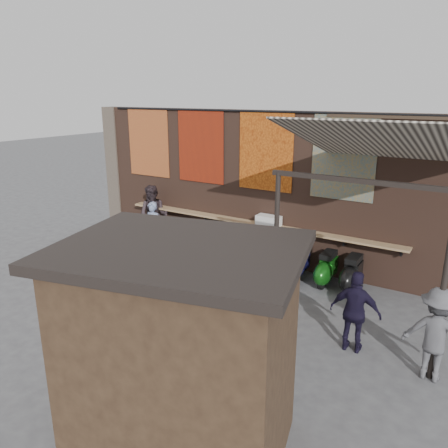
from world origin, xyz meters
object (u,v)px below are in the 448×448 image
at_px(scooter_stool_0, 161,236).
at_px(scooter_stool_9, 352,274).
at_px(scooter_stool_7, 299,263).
at_px(shopper_navy, 355,312).
at_px(shelf_box, 269,221).
at_px(diner_right, 154,216).
at_px(scooter_stool_5, 254,256).
at_px(scooter_stool_2, 195,241).
at_px(shopper_grey, 436,335).
at_px(shopper_tan, 263,269).
at_px(scooter_stool_4, 234,249).
at_px(diner_left, 153,228).
at_px(scooter_stool_3, 215,244).
at_px(market_stall, 183,358).
at_px(scooter_stool_8, 326,269).
at_px(scooter_stool_6, 276,258).
at_px(scooter_stool_1, 177,236).

height_order(scooter_stool_0, scooter_stool_9, scooter_stool_9).
distance_m(scooter_stool_7, shopper_navy, 3.20).
relative_size(shelf_box, diner_right, 0.34).
bearing_deg(scooter_stool_5, shopper_navy, -36.58).
bearing_deg(scooter_stool_0, scooter_stool_2, 1.67).
relative_size(scooter_stool_0, shopper_grey, 0.45).
bearing_deg(shopper_tan, shopper_grey, -38.82).
xyz_separation_m(scooter_stool_4, shopper_navy, (3.94, -2.52, 0.38)).
bearing_deg(shelf_box, scooter_stool_5, -122.26).
height_order(scooter_stool_9, shopper_navy, shopper_navy).
bearing_deg(scooter_stool_4, shopper_navy, -32.61).
distance_m(scooter_stool_4, diner_left, 2.40).
bearing_deg(shopper_grey, shopper_tan, -9.12).
height_order(scooter_stool_2, scooter_stool_3, scooter_stool_3).
distance_m(shopper_navy, market_stall, 3.63).
distance_m(shelf_box, shopper_navy, 4.17).
bearing_deg(scooter_stool_0, scooter_stool_8, -0.18).
bearing_deg(scooter_stool_5, scooter_stool_7, -0.35).
bearing_deg(scooter_stool_7, scooter_stool_5, 179.65).
xyz_separation_m(scooter_stool_0, scooter_stool_6, (3.76, 0.02, 0.05)).
bearing_deg(shelf_box, scooter_stool_8, -11.13).
bearing_deg(scooter_stool_6, market_stall, -75.47).
bearing_deg(scooter_stool_0, shopper_grey, -18.39).
height_order(shelf_box, shopper_tan, shopper_tan).
relative_size(scooter_stool_5, market_stall, 0.28).
height_order(scooter_stool_4, shopper_tan, shopper_tan).
relative_size(shelf_box, shopper_tan, 0.38).
bearing_deg(scooter_stool_6, scooter_stool_5, -176.51).
bearing_deg(scooter_stool_5, scooter_stool_8, -0.05).
relative_size(shelf_box, scooter_stool_3, 0.72).
relative_size(diner_left, market_stall, 0.57).
relative_size(scooter_stool_4, scooter_stool_8, 0.93).
distance_m(scooter_stool_9, market_stall, 5.92).
xyz_separation_m(scooter_stool_4, diner_left, (-2.28, -0.65, 0.39)).
height_order(scooter_stool_5, diner_left, diner_left).
bearing_deg(diner_right, scooter_stool_3, -19.41).
xyz_separation_m(scooter_stool_1, scooter_stool_7, (3.83, -0.08, -0.00)).
relative_size(scooter_stool_6, shopper_grey, 0.52).
xyz_separation_m(scooter_stool_2, scooter_stool_6, (2.52, -0.01, -0.00)).
bearing_deg(scooter_stool_1, shelf_box, 5.38).
bearing_deg(scooter_stool_3, shopper_navy, -28.89).
relative_size(scooter_stool_6, diner_right, 0.45).
distance_m(scooter_stool_8, diner_left, 4.92).
xyz_separation_m(scooter_stool_3, shopper_navy, (4.55, -2.51, 0.33)).
bearing_deg(scooter_stool_1, scooter_stool_3, 0.10).
relative_size(scooter_stool_0, diner_right, 0.39).
xyz_separation_m(scooter_stool_6, market_stall, (1.52, -5.86, 0.94)).
bearing_deg(diner_right, shopper_tan, -41.51).
bearing_deg(market_stall, scooter_stool_9, 72.40).
height_order(scooter_stool_2, diner_right, diner_right).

